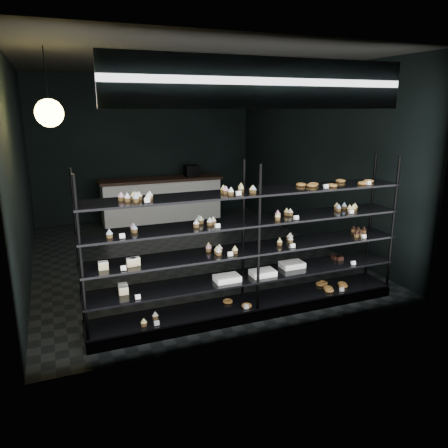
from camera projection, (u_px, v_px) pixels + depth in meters
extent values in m
cube|color=black|center=(186.00, 255.00, 7.67)|extent=(5.00, 6.00, 0.01)
cube|color=black|center=(182.00, 62.00, 6.85)|extent=(5.00, 6.00, 0.01)
cube|color=black|center=(146.00, 148.00, 9.95)|extent=(5.00, 0.01, 3.20)
cube|color=black|center=(267.00, 198.00, 4.57)|extent=(5.00, 0.01, 3.20)
cube|color=black|center=(19.00, 172.00, 6.36)|extent=(0.01, 6.00, 3.20)
cube|color=black|center=(312.00, 158.00, 8.16)|extent=(0.01, 6.00, 3.20)
cube|color=black|center=(250.00, 309.00, 5.50)|extent=(4.00, 0.50, 0.12)
cylinder|color=black|center=(81.00, 266.00, 4.35)|extent=(0.04, 0.04, 1.85)
cylinder|color=black|center=(78.00, 253.00, 4.74)|extent=(0.04, 0.04, 1.85)
cylinder|color=black|center=(259.00, 244.00, 5.06)|extent=(0.04, 0.04, 1.85)
cylinder|color=black|center=(243.00, 234.00, 5.45)|extent=(0.04, 0.04, 1.85)
cylinder|color=black|center=(393.00, 227.00, 5.77)|extent=(0.04, 0.04, 1.85)
cylinder|color=black|center=(370.00, 219.00, 6.16)|extent=(0.04, 0.04, 1.85)
cube|color=black|center=(250.00, 302.00, 5.47)|extent=(4.00, 0.50, 0.03)
cube|color=black|center=(250.00, 276.00, 5.38)|extent=(4.00, 0.50, 0.02)
cube|color=black|center=(251.00, 249.00, 5.29)|extent=(4.00, 0.50, 0.02)
cube|color=black|center=(251.00, 221.00, 5.20)|extent=(4.00, 0.50, 0.02)
cube|color=black|center=(252.00, 192.00, 5.11)|extent=(4.00, 0.50, 0.02)
cube|color=white|center=(142.00, 201.00, 4.46)|extent=(0.06, 0.04, 0.06)
cube|color=white|center=(242.00, 193.00, 4.86)|extent=(0.06, 0.04, 0.06)
cube|color=white|center=(326.00, 187.00, 5.26)|extent=(0.06, 0.04, 0.06)
cube|color=white|center=(368.00, 183.00, 5.49)|extent=(0.06, 0.04, 0.06)
cube|color=white|center=(126.00, 236.00, 4.49)|extent=(0.06, 0.04, 0.06)
cube|color=white|center=(213.00, 226.00, 4.83)|extent=(0.06, 0.04, 0.06)
cube|color=white|center=(293.00, 218.00, 5.20)|extent=(0.05, 0.04, 0.06)
cube|color=white|center=(352.00, 212.00, 5.50)|extent=(0.06, 0.04, 0.06)
cube|color=white|center=(122.00, 268.00, 4.55)|extent=(0.06, 0.04, 0.06)
cube|color=white|center=(230.00, 254.00, 4.99)|extent=(0.06, 0.04, 0.06)
cube|color=white|center=(296.00, 245.00, 5.31)|extent=(0.05, 0.04, 0.06)
cube|color=white|center=(365.00, 236.00, 5.68)|extent=(0.06, 0.04, 0.06)
cube|color=white|center=(138.00, 297.00, 4.70)|extent=(0.06, 0.04, 0.06)
cube|color=white|center=(355.00, 263.00, 5.72)|extent=(0.06, 0.04, 0.06)
cube|color=white|center=(160.00, 323.00, 4.87)|extent=(0.06, 0.04, 0.06)
cube|color=white|center=(249.00, 306.00, 5.27)|extent=(0.05, 0.04, 0.06)
cube|color=white|center=(339.00, 290.00, 5.74)|extent=(0.06, 0.04, 0.06)
cube|color=#0C173F|center=(266.00, 83.00, 4.34)|extent=(3.20, 0.04, 0.45)
cube|color=white|center=(267.00, 83.00, 4.33)|extent=(3.30, 0.02, 0.50)
cylinder|color=black|center=(45.00, 72.00, 4.93)|extent=(0.01, 0.01, 0.57)
sphere|color=#FFD059|center=(49.00, 113.00, 5.05)|extent=(0.32, 0.32, 0.32)
cube|color=silver|center=(162.00, 201.00, 9.87)|extent=(2.62, 0.60, 0.92)
cube|color=black|center=(161.00, 179.00, 9.74)|extent=(2.73, 0.65, 0.06)
cube|color=black|center=(191.00, 171.00, 9.96)|extent=(0.30, 0.30, 0.25)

